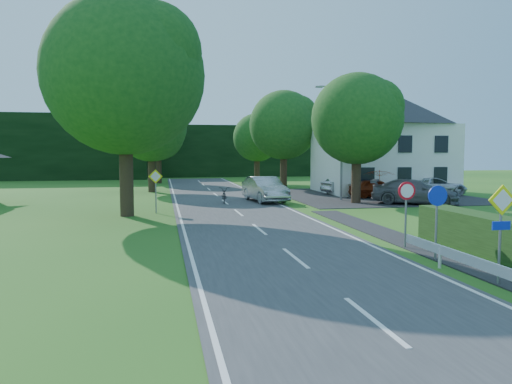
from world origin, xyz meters
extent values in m
cube|color=#3A3A3C|center=(0.00, 20.00, 0.02)|extent=(7.00, 80.00, 0.04)
cube|color=black|center=(12.00, 33.00, 0.02)|extent=(14.00, 16.00, 0.04)
cube|color=white|center=(-3.25, 20.00, 0.04)|extent=(0.12, 80.00, 0.01)
cube|color=white|center=(3.25, 20.00, 0.04)|extent=(0.12, 80.00, 0.01)
cube|color=black|center=(8.00, 66.00, 3.50)|extent=(30.00, 5.00, 7.00)
cube|color=white|center=(14.00, 36.00, 2.80)|extent=(10.00, 8.00, 5.60)
pyramid|color=#28282D|center=(14.00, 36.00, 7.10)|extent=(10.60, 8.40, 3.00)
cylinder|color=gray|center=(8.20, 30.00, 4.00)|extent=(0.16, 0.16, 8.00)
cylinder|color=gray|center=(7.40, 30.00, 7.90)|extent=(1.70, 0.10, 0.10)
cube|color=gray|center=(6.50, 30.00, 7.85)|extent=(0.50, 0.18, 0.12)
cylinder|color=gray|center=(4.30, 8.00, 1.20)|extent=(0.07, 0.07, 2.40)
cube|color=#FFFE0D|center=(4.30, 7.97, 2.20)|extent=(0.78, 0.04, 0.78)
cube|color=white|center=(4.30, 7.97, 2.20)|extent=(0.57, 0.05, 0.57)
cube|color=#0D2CC5|center=(4.30, 7.97, 1.55)|extent=(0.50, 0.04, 0.22)
cylinder|color=gray|center=(4.30, 11.00, 1.10)|extent=(0.07, 0.07, 2.20)
cylinder|color=#0D2CC5|center=(4.30, 10.97, 2.05)|extent=(0.64, 0.04, 0.64)
cylinder|color=gray|center=(4.30, 13.00, 1.10)|extent=(0.07, 0.07, 2.20)
cylinder|color=red|center=(4.30, 12.97, 2.05)|extent=(0.64, 0.04, 0.64)
cylinder|color=white|center=(4.30, 12.95, 2.05)|extent=(0.48, 0.04, 0.48)
cylinder|color=gray|center=(-4.50, 25.00, 1.10)|extent=(0.07, 0.07, 2.20)
cube|color=#FFFE0D|center=(-4.50, 24.97, 2.05)|extent=(0.78, 0.04, 0.78)
cube|color=white|center=(-4.50, 24.97, 2.05)|extent=(0.57, 0.05, 0.57)
imported|color=#ADAEB2|center=(2.70, 29.82, 0.89)|extent=(2.46, 5.33, 1.69)
imported|color=black|center=(-0.10, 29.53, 0.57)|extent=(0.93, 2.08, 1.06)
imported|color=maroon|center=(11.41, 31.11, 0.73)|extent=(4.30, 2.35, 1.39)
imported|color=#9F9FA3|center=(10.47, 34.94, 0.72)|extent=(4.37, 2.60, 1.36)
imported|color=#56555A|center=(11.91, 26.50, 0.83)|extent=(5.83, 4.70, 1.58)
imported|color=silver|center=(16.63, 32.16, 0.74)|extent=(5.07, 2.43, 1.39)
imported|color=#C53A0F|center=(11.58, 31.04, 1.08)|extent=(2.49, 2.53, 2.09)
camera|label=1|loc=(-4.13, -3.18, 3.42)|focal=35.00mm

